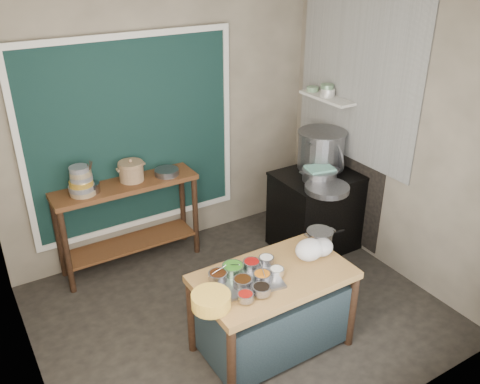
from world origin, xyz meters
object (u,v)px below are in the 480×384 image
ceramic_crock (131,172)px  yellow_basin (211,301)px  back_counter (129,225)px  saucepan (320,237)px  stove_block (317,212)px  steamer (320,175)px  prep_table (272,311)px  condiment_tray (248,281)px  utensil_cup (92,188)px  stock_pot (321,150)px

ceramic_crock → yellow_basin: bearing=-94.4°
back_counter → saucepan: bearing=-55.1°
stove_block → ceramic_crock: ceramic_crock is taller
back_counter → steamer: 2.04m
prep_table → condiment_tray: (-0.23, 0.01, 0.39)m
back_counter → utensil_cup: utensil_cup is taller
condiment_tray → utensil_cup: utensil_cup is taller
back_counter → ceramic_crock: bearing=17.6°
back_counter → stove_block: back_counter is taller
stove_block → condiment_tray: 1.93m
back_counter → ceramic_crock: size_ratio=5.50×
yellow_basin → ceramic_crock: (0.15, 1.93, 0.23)m
stove_block → saucepan: 1.25m
stove_block → ceramic_crock: (-1.81, 0.76, 0.61)m
stock_pot → utensil_cup: bearing=166.5°
back_counter → stock_pot: (2.01, -0.59, 0.61)m
back_counter → ceramic_crock: (0.09, 0.03, 0.56)m
stock_pot → back_counter: bearing=163.7°
stock_pot → stove_block: bearing=-128.5°
back_counter → utensil_cup: bearing=-175.5°
condiment_tray → saucepan: bearing=10.1°
condiment_tray → saucepan: size_ratio=2.09×
condiment_tray → ceramic_crock: ceramic_crock is taller
stove_block → prep_table: bearing=-141.4°
condiment_tray → steamer: 1.76m
yellow_basin → back_counter: bearing=88.2°
yellow_basin → saucepan: bearing=11.9°
steamer → yellow_basin: bearing=-150.3°
prep_table → back_counter: back_counter is taller
stove_block → yellow_basin: 2.31m
back_counter → yellow_basin: bearing=-91.8°
condiment_tray → stock_pot: size_ratio=0.92×
prep_table → stock_pot: stock_pot is taller
back_counter → steamer: (1.80, -0.84, 0.47)m
saucepan → stock_pot: stock_pot is taller
ceramic_crock → prep_table: bearing=-75.7°
prep_table → stove_block: 1.72m
stove_block → saucepan: saucepan is taller
prep_table → back_counter: size_ratio=0.86×
ceramic_crock → stock_pot: bearing=-17.8°
prep_table → stock_pot: 2.03m
back_counter → condiment_tray: back_counter is taller
utensil_cup → stock_pot: (2.35, -0.56, 0.09)m
yellow_basin → steamer: bearing=29.7°
stove_block → condiment_tray: size_ratio=1.83×
back_counter → stove_block: size_ratio=1.61×
steamer → stock_pot: bearing=49.4°
condiment_tray → steamer: size_ratio=1.29×
prep_table → saucepan: 0.75m
prep_table → ceramic_crock: 2.00m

